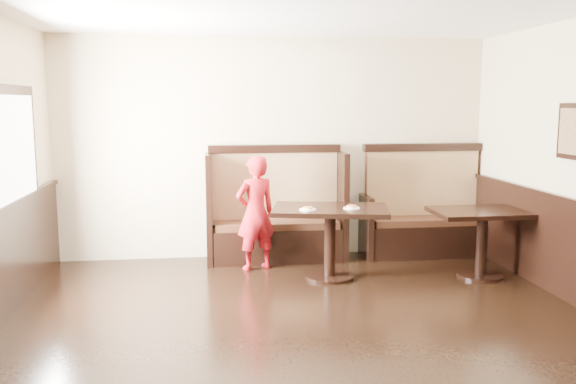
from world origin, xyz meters
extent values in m
plane|color=black|center=(0.00, 0.00, 0.00)|extent=(7.00, 7.00, 0.00)
plane|color=#C7B390|center=(0.00, 3.50, 1.40)|extent=(5.50, 0.00, 5.50)
cube|color=black|center=(-2.71, 1.90, 1.55)|extent=(0.05, 1.50, 1.20)
cube|color=white|center=(-2.69, 1.90, 1.55)|extent=(0.01, 1.30, 1.00)
cube|color=black|center=(0.00, 3.22, 0.21)|extent=(1.60, 0.50, 0.42)
cube|color=#3A1E12|center=(0.00, 3.22, 0.46)|extent=(1.54, 0.46, 0.09)
cube|color=#511310|center=(0.00, 3.43, 0.90)|extent=(1.60, 0.12, 0.92)
cube|color=black|center=(0.00, 3.43, 1.40)|extent=(1.68, 0.16, 0.10)
cube|color=black|center=(-0.84, 3.32, 0.68)|extent=(0.07, 0.72, 1.36)
cube|color=black|center=(0.84, 3.32, 0.68)|extent=(0.07, 0.72, 1.36)
cube|color=black|center=(1.95, 3.22, 0.21)|extent=(1.50, 0.50, 0.42)
cube|color=#3A1E12|center=(1.95, 3.22, 0.46)|extent=(1.44, 0.46, 0.09)
cube|color=#511310|center=(1.95, 3.43, 0.90)|extent=(1.50, 0.12, 0.92)
cube|color=black|center=(1.95, 3.43, 1.40)|extent=(1.58, 0.16, 0.10)
cube|color=black|center=(1.16, 3.32, 0.40)|extent=(0.07, 0.72, 0.80)
cube|color=black|center=(2.74, 3.32, 0.40)|extent=(0.07, 0.72, 0.80)
cube|color=black|center=(0.51, 2.35, 0.79)|extent=(1.41, 1.04, 0.05)
cylinder|color=black|center=(0.51, 2.35, 0.38)|extent=(0.13, 0.13, 0.74)
cylinder|color=black|center=(0.51, 2.35, 0.02)|extent=(0.55, 0.55, 0.03)
cube|color=black|center=(2.23, 2.18, 0.75)|extent=(1.12, 0.73, 0.05)
cylinder|color=black|center=(2.23, 2.18, 0.36)|extent=(0.12, 0.12, 0.71)
cylinder|color=black|center=(2.23, 2.18, 0.02)|extent=(0.53, 0.53, 0.03)
imported|color=#AD121B|center=(-0.29, 2.85, 0.68)|extent=(0.58, 0.49, 1.37)
cylinder|color=white|center=(0.23, 2.24, 0.82)|extent=(0.19, 0.19, 0.01)
cylinder|color=#DCB05D|center=(0.23, 2.24, 0.83)|extent=(0.12, 0.12, 0.02)
cylinder|color=#EABA54|center=(0.23, 2.24, 0.85)|extent=(0.10, 0.10, 0.01)
cylinder|color=white|center=(0.73, 2.27, 0.82)|extent=(0.19, 0.19, 0.01)
cylinder|color=#DCB05D|center=(0.73, 2.27, 0.83)|extent=(0.11, 0.11, 0.02)
cylinder|color=#EABA54|center=(0.73, 2.27, 0.84)|extent=(0.10, 0.10, 0.01)
camera|label=1|loc=(-0.84, -4.24, 1.99)|focal=38.00mm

